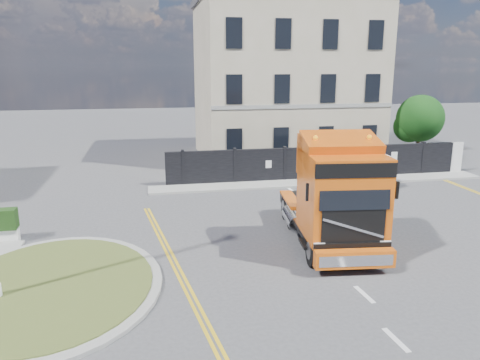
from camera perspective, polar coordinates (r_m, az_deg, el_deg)
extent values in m
plane|color=#424244|center=(18.80, 1.34, -7.20)|extent=(120.00, 120.00, 0.00)
cylinder|color=gray|center=(15.96, -22.04, -12.02)|extent=(6.80, 6.80, 0.12)
cylinder|color=#455421|center=(15.93, -22.06, -11.76)|extent=(6.20, 6.20, 0.05)
cube|color=black|center=(28.50, 9.29, 2.01)|extent=(18.00, 0.25, 2.00)
cube|color=silver|center=(32.42, 23.55, 2.46)|extent=(2.60, 0.12, 2.00)
cube|color=beige|center=(35.05, 5.28, 11.74)|extent=(12.00, 10.00, 11.00)
cylinder|color=#382619|center=(34.85, 20.83, 3.77)|extent=(0.24, 0.24, 2.40)
sphere|color=#12330F|center=(34.59, 21.11, 7.03)|extent=(3.20, 3.20, 3.20)
sphere|color=#12330F|center=(34.73, 19.97, 6.15)|extent=(2.20, 2.20, 2.20)
cube|color=gray|center=(27.88, 9.85, -0.25)|extent=(20.00, 1.60, 0.12)
cube|color=black|center=(19.08, 10.46, -4.57)|extent=(3.34, 6.97, 0.48)
cube|color=#CE540E|center=(16.94, 12.31, -1.74)|extent=(2.96, 3.05, 2.99)
cube|color=#CE540E|center=(17.71, 11.47, 3.06)|extent=(2.76, 1.25, 1.49)
cube|color=black|center=(15.57, 13.83, -1.56)|extent=(2.34, 0.32, 1.12)
cube|color=#CE540E|center=(15.96, 13.78, -9.30)|extent=(2.69, 0.66, 0.59)
cylinder|color=black|center=(16.41, 8.97, -8.51)|extent=(0.46, 1.14, 1.11)
cylinder|color=gray|center=(16.41, 8.97, -8.51)|extent=(0.45, 0.65, 0.61)
cylinder|color=black|center=(17.09, 16.58, -8.02)|extent=(0.46, 1.14, 1.11)
cylinder|color=gray|center=(17.09, 16.58, -8.02)|extent=(0.45, 0.65, 0.61)
cylinder|color=black|center=(19.89, 6.42, -4.40)|extent=(0.46, 1.14, 1.11)
cylinder|color=gray|center=(19.89, 6.42, -4.40)|extent=(0.45, 0.65, 0.61)
cylinder|color=black|center=(20.45, 12.79, -4.15)|extent=(0.46, 1.14, 1.11)
cylinder|color=gray|center=(20.45, 12.79, -4.15)|extent=(0.45, 0.65, 0.61)
cylinder|color=black|center=(21.08, 5.75, -3.32)|extent=(0.46, 1.14, 1.11)
cylinder|color=gray|center=(21.08, 5.75, -3.32)|extent=(0.45, 0.65, 0.61)
cylinder|color=black|center=(21.61, 11.79, -3.12)|extent=(0.46, 1.14, 1.11)
cylinder|color=gray|center=(21.61, 11.79, -3.12)|extent=(0.45, 0.65, 0.61)
cube|color=slate|center=(28.46, 13.91, 1.13)|extent=(2.22, 4.85, 0.25)
cube|color=white|center=(27.03, 15.29, 1.77)|extent=(2.00, 1.91, 1.28)
cylinder|color=black|center=(26.85, 13.37, -0.35)|extent=(0.25, 0.69, 0.69)
cylinder|color=black|center=(27.66, 16.90, -0.16)|extent=(0.25, 0.69, 0.69)
cylinder|color=black|center=(29.48, 11.03, 1.03)|extent=(0.25, 0.69, 0.69)
cylinder|color=black|center=(30.22, 14.32, 1.17)|extent=(0.25, 0.69, 0.69)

